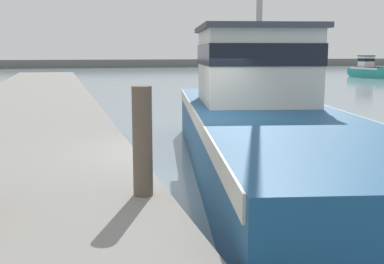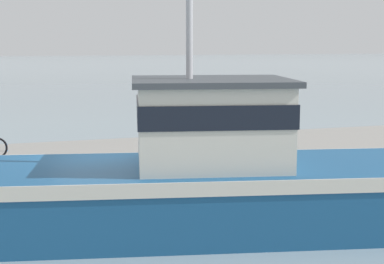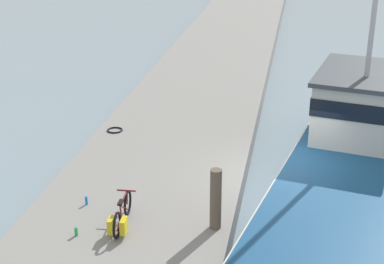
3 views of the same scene
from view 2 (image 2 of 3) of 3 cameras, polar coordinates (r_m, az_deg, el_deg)
ground_plane at (r=14.30m, az=-7.82°, el=-7.59°), size 320.00×320.00×0.00m
dock_pier at (r=17.68m, az=-9.82°, el=-3.24°), size 4.93×80.00×0.74m
fishing_boat_main at (r=12.48m, az=-2.18°, el=-4.54°), size 5.48×14.60×10.29m
hose_coil at (r=19.85m, az=-3.88°, el=-0.67°), size 0.50×0.50×0.05m
water_bottle_by_bike at (r=18.56m, az=-17.55°, el=-1.46°), size 0.06×0.06×0.22m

